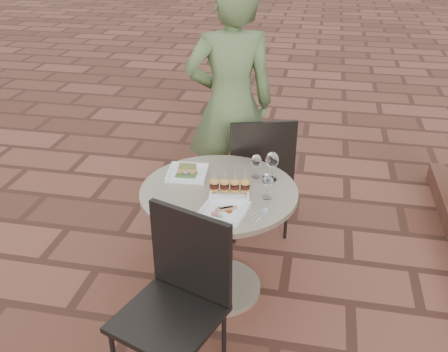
% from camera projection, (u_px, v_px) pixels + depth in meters
% --- Properties ---
extents(ground, '(60.00, 60.00, 0.00)m').
position_uv_depth(ground, '(218.00, 285.00, 3.21)').
color(ground, brown).
rests_on(ground, ground).
extents(cafe_table, '(0.90, 0.90, 0.73)m').
position_uv_depth(cafe_table, '(219.00, 225.00, 2.95)').
color(cafe_table, gray).
rests_on(cafe_table, ground).
extents(chair_far, '(0.56, 0.56, 0.93)m').
position_uv_depth(chair_far, '(259.00, 167.00, 3.47)').
color(chair_far, black).
rests_on(chair_far, ground).
extents(chair_near, '(0.56, 0.56, 0.93)m').
position_uv_depth(chair_near, '(179.00, 290.00, 2.35)').
color(chair_near, black).
rests_on(chair_near, ground).
extents(diner, '(0.76, 0.63, 1.78)m').
position_uv_depth(diner, '(230.00, 106.00, 3.57)').
color(diner, '#4E6537').
rests_on(diner, ground).
extents(plate_salmon, '(0.25, 0.25, 0.06)m').
position_uv_depth(plate_salmon, '(187.00, 172.00, 2.98)').
color(plate_salmon, white).
rests_on(plate_salmon, cafe_table).
extents(plate_sliders, '(0.25, 0.25, 0.14)m').
position_uv_depth(plate_sliders, '(230.00, 188.00, 2.78)').
color(plate_sliders, white).
rests_on(plate_sliders, cafe_table).
extents(plate_tuna, '(0.26, 0.26, 0.03)m').
position_uv_depth(plate_tuna, '(224.00, 210.00, 2.62)').
color(plate_tuna, white).
rests_on(plate_tuna, cafe_table).
extents(wine_glass_right, '(0.07, 0.07, 0.15)m').
position_uv_depth(wine_glass_right, '(268.00, 180.00, 2.70)').
color(wine_glass_right, white).
rests_on(wine_glass_right, cafe_table).
extents(wine_glass_mid, '(0.06, 0.06, 0.14)m').
position_uv_depth(wine_glass_mid, '(256.00, 161.00, 2.92)').
color(wine_glass_mid, white).
rests_on(wine_glass_mid, cafe_table).
extents(wine_glass_far, '(0.08, 0.08, 0.18)m').
position_uv_depth(wine_glass_far, '(272.00, 160.00, 2.88)').
color(wine_glass_far, white).
rests_on(wine_glass_far, cafe_table).
extents(steel_ramekin, '(0.07, 0.07, 0.05)m').
position_uv_depth(steel_ramekin, '(186.00, 172.00, 2.97)').
color(steel_ramekin, silver).
rests_on(steel_ramekin, cafe_table).
extents(cutlery_set, '(0.15, 0.20, 0.00)m').
position_uv_depth(cutlery_set, '(259.00, 215.00, 2.60)').
color(cutlery_set, silver).
rests_on(cutlery_set, cafe_table).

